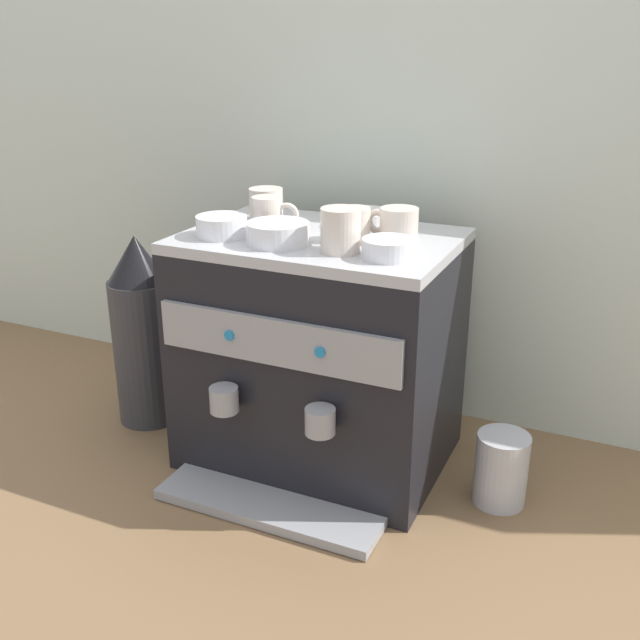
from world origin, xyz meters
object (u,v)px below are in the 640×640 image
coffee_grinder (143,332)px  milk_pitcher (501,469)px  ceramic_bowl_2 (222,227)px  ceramic_bowl_3 (365,219)px  ceramic_bowl_0 (278,234)px  ceramic_cup_2 (397,225)px  espresso_machine (319,352)px  ceramic_cup_0 (341,230)px  ceramic_cup_3 (352,224)px  ceramic_cup_4 (267,205)px  ceramic_bowl_1 (388,249)px  ceramic_cup_1 (269,214)px

coffee_grinder → milk_pitcher: 0.85m
ceramic_bowl_2 → ceramic_bowl_3: size_ratio=0.88×
ceramic_bowl_0 → ceramic_cup_2: bearing=29.6°
espresso_machine → ceramic_cup_0: 0.31m
ceramic_cup_0 → ceramic_cup_3: 0.08m
ceramic_cup_4 → coffee_grinder: ceramic_cup_4 is taller
ceramic_cup_0 → ceramic_bowl_0: size_ratio=0.95×
ceramic_bowl_1 → milk_pitcher: bearing=19.0°
ceramic_cup_0 → ceramic_cup_1: (-0.19, 0.08, -0.01)m
espresso_machine → ceramic_bowl_2: 0.33m
coffee_grinder → milk_pitcher: coffee_grinder is taller
espresso_machine → ceramic_bowl_3: bearing=62.5°
ceramic_bowl_0 → ceramic_bowl_3: bearing=62.1°
ceramic_cup_4 → ceramic_bowl_0: (0.11, -0.15, -0.01)m
ceramic_cup_1 → ceramic_cup_4: (-0.04, 0.07, 0.00)m
ceramic_cup_0 → milk_pitcher: 0.56m
coffee_grinder → ceramic_cup_4: bearing=16.8°
ceramic_bowl_3 → milk_pitcher: bearing=-18.9°
espresso_machine → ceramic_cup_0: ceramic_cup_0 is taller
coffee_grinder → espresso_machine: bearing=2.4°
ceramic_cup_2 → ceramic_bowl_1: 0.12m
ceramic_cup_3 → milk_pitcher: size_ratio=0.60×
ceramic_cup_0 → ceramic_bowl_0: 0.13m
ceramic_cup_1 → ceramic_cup_3: ceramic_cup_1 is taller
espresso_machine → milk_pitcher: bearing=-1.8°
ceramic_bowl_1 → ceramic_cup_3: bearing=140.6°
ceramic_cup_3 → ceramic_bowl_2: 0.26m
ceramic_cup_1 → milk_pitcher: size_ratio=0.65×
ceramic_bowl_2 → milk_pitcher: size_ratio=0.68×
ceramic_cup_1 → ceramic_bowl_2: bearing=-128.7°
espresso_machine → ceramic_cup_4: bearing=156.1°
espresso_machine → ceramic_cup_0: size_ratio=4.68×
ceramic_bowl_3 → ceramic_cup_3: bearing=-81.0°
ceramic_cup_1 → ceramic_bowl_1: (0.28, -0.09, -0.02)m
coffee_grinder → ceramic_bowl_0: bearing=-9.6°
ceramic_bowl_1 → coffee_grinder: ceramic_bowl_1 is taller
ceramic_cup_0 → ceramic_cup_3: size_ratio=1.30×
ceramic_bowl_1 → ceramic_cup_0: bearing=176.7°
milk_pitcher → ceramic_cup_3: bearing=178.6°
ceramic_bowl_2 → milk_pitcher: bearing=7.0°
ceramic_cup_0 → ceramic_bowl_1: (0.09, -0.01, -0.02)m
ceramic_cup_0 → ceramic_bowl_2: (-0.25, 0.00, -0.02)m
ceramic_cup_1 → ceramic_bowl_3: bearing=33.5°
ceramic_bowl_0 → ceramic_bowl_1: ceramic_bowl_0 is taller
ceramic_cup_3 → ceramic_bowl_3: bearing=99.0°
ceramic_cup_0 → ceramic_bowl_2: bearing=179.7°
ceramic_bowl_3 → ceramic_bowl_2: bearing=-140.5°
ceramic_bowl_0 → ceramic_bowl_1: (0.22, -0.00, -0.00)m
ceramic_bowl_3 → milk_pitcher: 0.57m
coffee_grinder → milk_pitcher: (0.84, 0.01, -0.15)m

